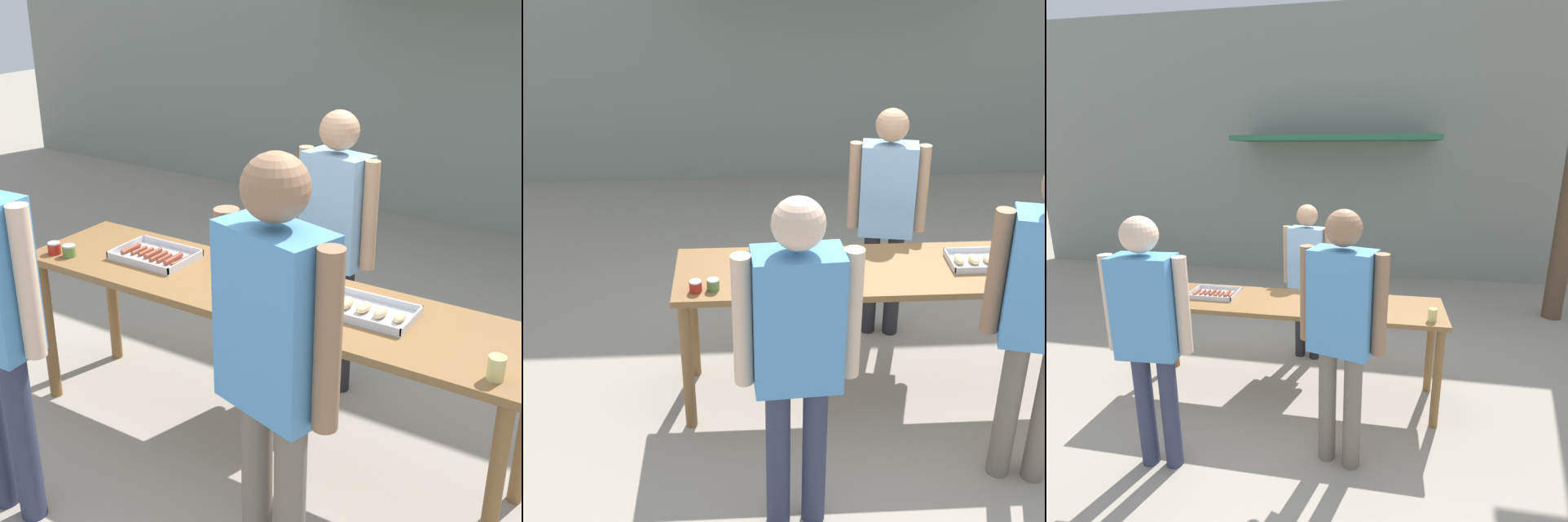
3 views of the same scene
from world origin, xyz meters
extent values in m
plane|color=#A39989|center=(0.00, 0.00, 0.00)|extent=(24.00, 24.00, 0.00)
cube|color=gray|center=(0.00, 4.00, 2.25)|extent=(12.00, 0.12, 4.50)
cube|color=#2D704C|center=(0.00, 3.45, 2.40)|extent=(3.20, 1.00, 0.08)
cube|color=brown|center=(0.00, 0.00, 0.89)|extent=(2.69, 0.66, 0.04)
cylinder|color=brown|center=(-1.28, -0.27, 0.44)|extent=(0.07, 0.07, 0.87)
cylinder|color=brown|center=(1.28, -0.27, 0.44)|extent=(0.07, 0.07, 0.87)
cylinder|color=brown|center=(-1.28, 0.27, 0.44)|extent=(0.07, 0.07, 0.87)
cylinder|color=brown|center=(1.28, 0.27, 0.44)|extent=(0.07, 0.07, 0.87)
cube|color=silver|center=(-0.70, 0.03, 0.92)|extent=(0.43, 0.31, 0.01)
cube|color=silver|center=(-0.70, -0.12, 0.94)|extent=(0.43, 0.01, 0.03)
cube|color=silver|center=(-0.70, 0.18, 0.94)|extent=(0.43, 0.01, 0.03)
cube|color=silver|center=(-0.91, 0.03, 0.94)|extent=(0.01, 0.31, 0.03)
cube|color=silver|center=(-0.49, 0.03, 0.94)|extent=(0.01, 0.31, 0.03)
cylinder|color=brown|center=(-0.87, 0.03, 0.93)|extent=(0.03, 0.15, 0.03)
cylinder|color=brown|center=(-0.82, 0.04, 0.93)|extent=(0.02, 0.12, 0.02)
cylinder|color=brown|center=(-0.77, 0.04, 0.93)|extent=(0.03, 0.11, 0.02)
cylinder|color=brown|center=(-0.72, 0.04, 0.93)|extent=(0.03, 0.13, 0.03)
cylinder|color=brown|center=(-0.67, 0.03, 0.93)|extent=(0.02, 0.14, 0.02)
cylinder|color=brown|center=(-0.63, 0.02, 0.93)|extent=(0.02, 0.11, 0.02)
cylinder|color=brown|center=(-0.58, 0.03, 0.93)|extent=(0.03, 0.14, 0.03)
cylinder|color=brown|center=(-0.52, 0.04, 0.93)|extent=(0.04, 0.15, 0.02)
cube|color=silver|center=(0.54, 0.03, 0.92)|extent=(0.48, 0.27, 0.01)
cube|color=silver|center=(0.54, -0.10, 0.94)|extent=(0.48, 0.01, 0.03)
cube|color=silver|center=(0.54, 0.16, 0.94)|extent=(0.48, 0.01, 0.03)
cube|color=silver|center=(0.30, 0.03, 0.94)|extent=(0.01, 0.27, 0.03)
cube|color=silver|center=(0.77, 0.03, 0.94)|extent=(0.01, 0.27, 0.03)
ellipsoid|color=#D6B77F|center=(0.36, 0.03, 0.94)|extent=(0.07, 0.12, 0.04)
ellipsoid|color=#D6B77F|center=(0.45, 0.03, 0.94)|extent=(0.06, 0.12, 0.05)
ellipsoid|color=#D6B77F|center=(0.54, 0.03, 0.94)|extent=(0.07, 0.11, 0.04)
ellipsoid|color=#D6B77F|center=(0.63, 0.02, 0.94)|extent=(0.06, 0.11, 0.05)
ellipsoid|color=#D6B77F|center=(0.71, 0.04, 0.94)|extent=(0.05, 0.11, 0.04)
cylinder|color=#B22319|center=(-1.21, -0.21, 0.94)|extent=(0.07, 0.07, 0.06)
cylinder|color=#B2B2B7|center=(-1.21, -0.21, 0.97)|extent=(0.07, 0.07, 0.01)
cylinder|color=#567A38|center=(-1.11, -0.20, 0.94)|extent=(0.07, 0.07, 0.06)
cylinder|color=#B2B2B7|center=(-1.11, -0.20, 0.97)|extent=(0.07, 0.07, 0.01)
cylinder|color=#DBC67A|center=(1.21, -0.22, 0.96)|extent=(0.07, 0.07, 0.10)
cylinder|color=#232328|center=(-0.04, 0.73, 0.40)|extent=(0.11, 0.11, 0.81)
cylinder|color=#232328|center=(0.13, 0.70, 0.40)|extent=(0.11, 0.11, 0.81)
cube|color=#84B2DB|center=(0.04, 0.72, 1.13)|extent=(0.40, 0.27, 0.64)
sphere|color=tan|center=(0.04, 0.72, 1.57)|extent=(0.22, 0.22, 0.22)
cylinder|color=tan|center=(-0.18, 0.76, 1.14)|extent=(0.08, 0.08, 0.61)
cylinder|color=tan|center=(0.27, 0.68, 1.14)|extent=(0.08, 0.08, 0.61)
cylinder|color=#333851|center=(-0.61, -1.04, 0.43)|extent=(0.12, 0.12, 0.87)
cylinder|color=#333851|center=(-0.79, -1.05, 0.43)|extent=(0.12, 0.12, 0.87)
cube|color=#5193D1|center=(-0.70, -1.04, 1.21)|extent=(0.42, 0.25, 0.69)
sphere|color=beige|center=(-0.70, -1.04, 1.69)|extent=(0.24, 0.24, 0.24)
cylinder|color=beige|center=(-0.45, -1.03, 1.23)|extent=(0.09, 0.09, 0.65)
cylinder|color=beige|center=(-0.94, -1.06, 1.23)|extent=(0.09, 0.09, 0.65)
cylinder|color=#756B5B|center=(0.65, -0.82, 0.44)|extent=(0.13, 0.13, 0.89)
cylinder|color=#756B5B|center=(0.46, -0.76, 0.44)|extent=(0.13, 0.13, 0.89)
cube|color=#5193D1|center=(0.55, -0.79, 1.24)|extent=(0.47, 0.34, 0.70)
sphere|color=#936B4C|center=(0.55, -0.79, 1.73)|extent=(0.24, 0.24, 0.24)
cylinder|color=#936B4C|center=(0.80, -0.86, 1.26)|extent=(0.09, 0.09, 0.67)
cylinder|color=#936B4C|center=(0.31, -0.72, 1.26)|extent=(0.09, 0.09, 0.67)
camera|label=1|loc=(1.73, -2.75, 2.43)|focal=50.00mm
camera|label=2|loc=(-0.92, -3.79, 2.94)|focal=50.00mm
camera|label=3|loc=(0.78, -3.30, 2.19)|focal=28.00mm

